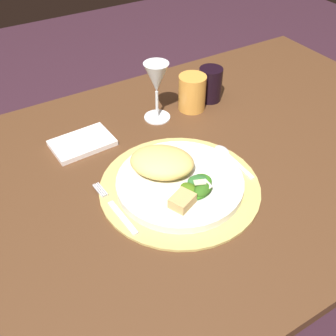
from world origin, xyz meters
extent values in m
plane|color=#351C27|center=(0.00, 0.00, 0.00)|extent=(6.00, 6.00, 0.00)
cube|color=#4D2E1A|center=(0.00, 0.00, 0.70)|extent=(1.41, 0.87, 0.03)
cylinder|color=#4E301C|center=(0.63, 0.36, 0.34)|extent=(0.08, 0.08, 0.69)
cylinder|color=tan|center=(-0.07, -0.06, 0.72)|extent=(0.35, 0.35, 0.01)
cylinder|color=silver|center=(-0.07, -0.06, 0.73)|extent=(0.28, 0.28, 0.02)
ellipsoid|color=#E8C266|center=(-0.09, -0.02, 0.76)|extent=(0.18, 0.18, 0.05)
ellipsoid|color=#337618|center=(-0.04, -0.10, 0.75)|extent=(0.05, 0.06, 0.02)
ellipsoid|color=#406613|center=(-0.08, -0.11, 0.75)|extent=(0.04, 0.05, 0.02)
ellipsoid|color=#2C5B16|center=(-0.06, -0.12, 0.75)|extent=(0.06, 0.05, 0.02)
ellipsoid|color=#2D7116|center=(-0.07, -0.13, 0.74)|extent=(0.05, 0.03, 0.01)
ellipsoid|color=#2A5F28|center=(-0.05, -0.10, 0.75)|extent=(0.06, 0.05, 0.02)
cube|color=beige|center=(-0.05, -0.12, 0.76)|extent=(0.02, 0.03, 0.01)
cube|color=beige|center=(-0.06, -0.12, 0.76)|extent=(0.03, 0.03, 0.01)
cube|color=tan|center=(-0.11, -0.13, 0.75)|extent=(0.06, 0.05, 0.02)
cube|color=silver|center=(-0.22, -0.09, 0.72)|extent=(0.02, 0.10, 0.00)
cube|color=silver|center=(-0.24, 0.01, 0.72)|extent=(0.01, 0.05, 0.00)
cube|color=silver|center=(-0.23, 0.01, 0.72)|extent=(0.01, 0.05, 0.00)
cube|color=silver|center=(-0.23, 0.01, 0.72)|extent=(0.01, 0.05, 0.00)
cube|color=silver|center=(-0.22, 0.01, 0.72)|extent=(0.01, 0.05, 0.00)
cube|color=silver|center=(0.08, -0.08, 0.72)|extent=(0.01, 0.10, 0.00)
ellipsoid|color=silver|center=(0.08, -0.01, 0.72)|extent=(0.03, 0.04, 0.01)
cube|color=silver|center=(-0.20, 0.19, 0.72)|extent=(0.15, 0.11, 0.01)
cylinder|color=silver|center=(0.02, 0.20, 0.72)|extent=(0.07, 0.07, 0.00)
cylinder|color=silver|center=(0.02, 0.20, 0.76)|extent=(0.01, 0.01, 0.08)
cone|color=silver|center=(0.02, 0.20, 0.83)|extent=(0.07, 0.07, 0.08)
cylinder|color=gold|center=(0.13, 0.19, 0.76)|extent=(0.08, 0.08, 0.10)
cylinder|color=black|center=(0.20, 0.21, 0.76)|extent=(0.07, 0.07, 0.10)
camera|label=1|loc=(-0.43, -0.60, 1.33)|focal=43.15mm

